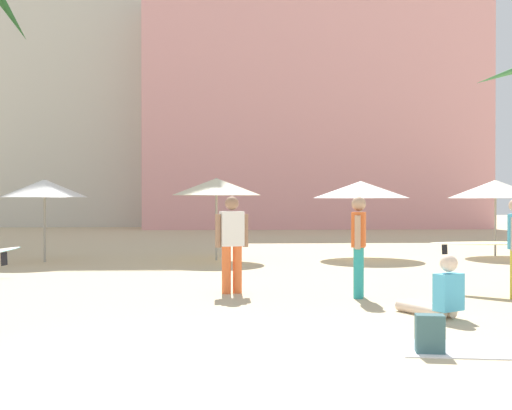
{
  "coord_description": "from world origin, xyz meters",
  "views": [
    {
      "loc": [
        0.1,
        -5.09,
        1.65
      ],
      "look_at": [
        0.74,
        7.09,
        1.54
      ],
      "focal_mm": 44.13,
      "sensor_mm": 36.0,
      "label": 1
    }
  ],
  "objects_px": {
    "cafe_umbrella_0": "(45,188)",
    "cafe_umbrella_1": "(216,187)",
    "cafe_umbrella_5": "(495,189)",
    "person_near_left": "(359,242)",
    "beach_towel": "(481,349)",
    "backpack": "(430,335)",
    "person_mid_center": "(232,240)",
    "person_near_right": "(439,295)",
    "cafe_umbrella_4": "(361,190)"
  },
  "relations": [
    {
      "from": "beach_towel",
      "to": "person_near_right",
      "type": "bearing_deg",
      "value": 84.09
    },
    {
      "from": "beach_towel",
      "to": "person_near_right",
      "type": "height_order",
      "value": "person_near_right"
    },
    {
      "from": "person_near_left",
      "to": "person_mid_center",
      "type": "bearing_deg",
      "value": 0.58
    },
    {
      "from": "beach_towel",
      "to": "person_mid_center",
      "type": "xyz_separation_m",
      "value": [
        -2.66,
        4.3,
        0.92
      ]
    },
    {
      "from": "cafe_umbrella_0",
      "to": "cafe_umbrella_5",
      "type": "height_order",
      "value": "cafe_umbrella_5"
    },
    {
      "from": "cafe_umbrella_0",
      "to": "backpack",
      "type": "xyz_separation_m",
      "value": [
        6.9,
        -10.17,
        -1.74
      ]
    },
    {
      "from": "cafe_umbrella_5",
      "to": "person_near_left",
      "type": "bearing_deg",
      "value": -127.02
    },
    {
      "from": "cafe_umbrella_0",
      "to": "person_mid_center",
      "type": "xyz_separation_m",
      "value": [
        4.84,
        -5.76,
        -1.01
      ]
    },
    {
      "from": "cafe_umbrella_0",
      "to": "backpack",
      "type": "height_order",
      "value": "cafe_umbrella_0"
    },
    {
      "from": "cafe_umbrella_0",
      "to": "person_near_left",
      "type": "relative_size",
      "value": 1.31
    },
    {
      "from": "beach_towel",
      "to": "cafe_umbrella_1",
      "type": "bearing_deg",
      "value": 106.19
    },
    {
      "from": "cafe_umbrella_0",
      "to": "person_mid_center",
      "type": "relative_size",
      "value": 1.3
    },
    {
      "from": "beach_towel",
      "to": "backpack",
      "type": "xyz_separation_m",
      "value": [
        -0.61,
        -0.12,
        0.19
      ]
    },
    {
      "from": "cafe_umbrella_1",
      "to": "cafe_umbrella_5",
      "type": "xyz_separation_m",
      "value": [
        8.12,
        0.89,
        -0.04
      ]
    },
    {
      "from": "cafe_umbrella_1",
      "to": "person_near_right",
      "type": "relative_size",
      "value": 2.37
    },
    {
      "from": "cafe_umbrella_1",
      "to": "person_near_left",
      "type": "relative_size",
      "value": 1.43
    },
    {
      "from": "beach_towel",
      "to": "backpack",
      "type": "height_order",
      "value": "backpack"
    },
    {
      "from": "cafe_umbrella_5",
      "to": "person_near_left",
      "type": "relative_size",
      "value": 1.59
    },
    {
      "from": "person_mid_center",
      "to": "person_near_left",
      "type": "relative_size",
      "value": 1.0
    },
    {
      "from": "backpack",
      "to": "person_mid_center",
      "type": "height_order",
      "value": "person_mid_center"
    },
    {
      "from": "cafe_umbrella_0",
      "to": "cafe_umbrella_5",
      "type": "distance_m",
      "value": 12.68
    },
    {
      "from": "beach_towel",
      "to": "person_near_right",
      "type": "xyz_separation_m",
      "value": [
        0.2,
        1.91,
        0.3
      ]
    },
    {
      "from": "cafe_umbrella_1",
      "to": "person_near_left",
      "type": "xyz_separation_m",
      "value": [
        2.45,
        -6.62,
        -1.06
      ]
    },
    {
      "from": "cafe_umbrella_5",
      "to": "backpack",
      "type": "xyz_separation_m",
      "value": [
        -5.72,
        -11.33,
        -1.75
      ]
    },
    {
      "from": "person_mid_center",
      "to": "person_near_right",
      "type": "relative_size",
      "value": 1.66
    },
    {
      "from": "person_near_right",
      "to": "person_near_left",
      "type": "distance_m",
      "value": 2.03
    },
    {
      "from": "cafe_umbrella_4",
      "to": "cafe_umbrella_5",
      "type": "distance_m",
      "value": 4.05
    },
    {
      "from": "cafe_umbrella_1",
      "to": "cafe_umbrella_0",
      "type": "bearing_deg",
      "value": -176.67
    },
    {
      "from": "person_near_right",
      "to": "person_near_left",
      "type": "bearing_deg",
      "value": -5.98
    },
    {
      "from": "cafe_umbrella_0",
      "to": "person_near_right",
      "type": "relative_size",
      "value": 2.17
    },
    {
      "from": "person_mid_center",
      "to": "cafe_umbrella_5",
      "type": "bearing_deg",
      "value": 116.43
    },
    {
      "from": "person_near_left",
      "to": "beach_towel",
      "type": "bearing_deg",
      "value": 114.68
    },
    {
      "from": "cafe_umbrella_0",
      "to": "person_near_right",
      "type": "height_order",
      "value": "cafe_umbrella_0"
    },
    {
      "from": "person_near_left",
      "to": "person_near_right",
      "type": "bearing_deg",
      "value": 128.84
    },
    {
      "from": "cafe_umbrella_4",
      "to": "backpack",
      "type": "relative_size",
      "value": 6.47
    },
    {
      "from": "cafe_umbrella_5",
      "to": "person_near_left",
      "type": "height_order",
      "value": "cafe_umbrella_5"
    },
    {
      "from": "cafe_umbrella_0",
      "to": "cafe_umbrella_1",
      "type": "distance_m",
      "value": 4.52
    },
    {
      "from": "cafe_umbrella_1",
      "to": "beach_towel",
      "type": "distance_m",
      "value": 10.93
    },
    {
      "from": "person_mid_center",
      "to": "person_near_right",
      "type": "distance_m",
      "value": 3.78
    },
    {
      "from": "cafe_umbrella_1",
      "to": "beach_towel",
      "type": "relative_size",
      "value": 1.4
    },
    {
      "from": "cafe_umbrella_0",
      "to": "cafe_umbrella_1",
      "type": "height_order",
      "value": "cafe_umbrella_1"
    },
    {
      "from": "cafe_umbrella_4",
      "to": "person_near_left",
      "type": "relative_size",
      "value": 1.6
    },
    {
      "from": "beach_towel",
      "to": "person_near_left",
      "type": "relative_size",
      "value": 1.02
    },
    {
      "from": "cafe_umbrella_4",
      "to": "person_mid_center",
      "type": "relative_size",
      "value": 1.6
    },
    {
      "from": "cafe_umbrella_0",
      "to": "beach_towel",
      "type": "distance_m",
      "value": 12.7
    },
    {
      "from": "backpack",
      "to": "cafe_umbrella_5",
      "type": "bearing_deg",
      "value": -16.83
    },
    {
      "from": "cafe_umbrella_0",
      "to": "cafe_umbrella_1",
      "type": "relative_size",
      "value": 0.92
    },
    {
      "from": "cafe_umbrella_1",
      "to": "person_near_right",
      "type": "bearing_deg",
      "value": -69.19
    },
    {
      "from": "cafe_umbrella_4",
      "to": "beach_towel",
      "type": "relative_size",
      "value": 1.57
    },
    {
      "from": "cafe_umbrella_1",
      "to": "beach_towel",
      "type": "xyz_separation_m",
      "value": [
        3.0,
        -10.32,
        -1.98
      ]
    }
  ]
}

